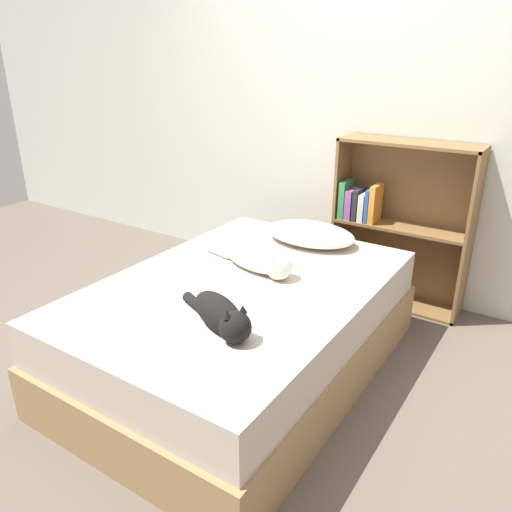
{
  "coord_description": "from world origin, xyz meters",
  "views": [
    {
      "loc": [
        1.33,
        -1.89,
        1.61
      ],
      "look_at": [
        0.0,
        0.14,
        0.61
      ],
      "focal_mm": 35.0,
      "sensor_mm": 36.0,
      "label": 1
    }
  ],
  "objects_px": {
    "cat_dark": "(221,315)",
    "bookshelf": "(397,221)",
    "bed": "(242,327)",
    "pillow": "(310,234)",
    "cat_light": "(258,260)"
  },
  "relations": [
    {
      "from": "cat_dark",
      "to": "bookshelf",
      "type": "bearing_deg",
      "value": 106.31
    },
    {
      "from": "bed",
      "to": "bookshelf",
      "type": "bearing_deg",
      "value": 72.99
    },
    {
      "from": "pillow",
      "to": "bookshelf",
      "type": "relative_size",
      "value": 0.52
    },
    {
      "from": "cat_dark",
      "to": "bookshelf",
      "type": "xyz_separation_m",
      "value": [
        0.18,
        1.69,
        -0.02
      ]
    },
    {
      "from": "pillow",
      "to": "cat_dark",
      "type": "relative_size",
      "value": 1.2
    },
    {
      "from": "bookshelf",
      "to": "bed",
      "type": "bearing_deg",
      "value": -107.01
    },
    {
      "from": "pillow",
      "to": "cat_light",
      "type": "bearing_deg",
      "value": -93.18
    },
    {
      "from": "cat_dark",
      "to": "bed",
      "type": "bearing_deg",
      "value": 137.58
    },
    {
      "from": "bed",
      "to": "cat_light",
      "type": "xyz_separation_m",
      "value": [
        -0.01,
        0.18,
        0.32
      ]
    },
    {
      "from": "cat_light",
      "to": "bookshelf",
      "type": "bearing_deg",
      "value": 81.69
    },
    {
      "from": "bed",
      "to": "cat_dark",
      "type": "xyz_separation_m",
      "value": [
        0.2,
        -0.43,
        0.33
      ]
    },
    {
      "from": "cat_light",
      "to": "bookshelf",
      "type": "distance_m",
      "value": 1.15
    },
    {
      "from": "bed",
      "to": "cat_dark",
      "type": "bearing_deg",
      "value": -64.95
    },
    {
      "from": "cat_light",
      "to": "cat_dark",
      "type": "distance_m",
      "value": 0.64
    },
    {
      "from": "cat_dark",
      "to": "cat_light",
      "type": "bearing_deg",
      "value": 131.58
    }
  ]
}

